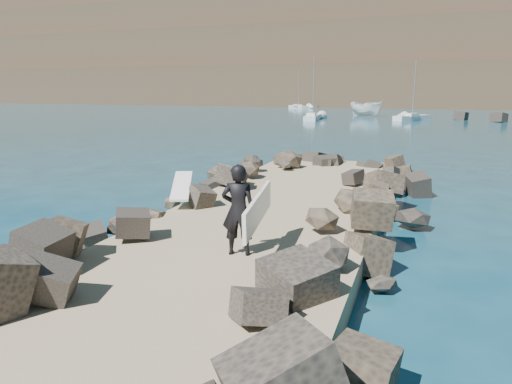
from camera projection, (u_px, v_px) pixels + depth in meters
ground at (268, 235)px, 13.25m from camera, size 800.00×800.00×0.00m
jetty at (242, 247)px, 11.35m from camera, size 6.00×26.00×0.60m
riprap_left at (153, 223)px, 12.73m from camera, size 2.60×22.00×1.00m
riprap_right at (364, 247)px, 10.79m from camera, size 2.60×22.00×1.00m
headland at (449, 53)px, 152.88m from camera, size 360.00×140.00×32.00m
surfboard_resting at (182, 189)px, 14.50m from camera, size 1.42×2.26×0.07m
boat_imported at (366, 108)px, 70.66m from camera, size 6.29×5.22×2.33m
surfer_with_board at (241, 210)px, 9.80m from camera, size 1.07×2.48×2.01m
sailboat_e at (298, 107)px, 96.75m from camera, size 5.65×6.54×8.57m
sailboat_a at (313, 117)px, 62.12m from camera, size 2.26×7.25×8.59m
sailboat_b at (412, 118)px, 61.58m from camera, size 4.79×6.39×8.05m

